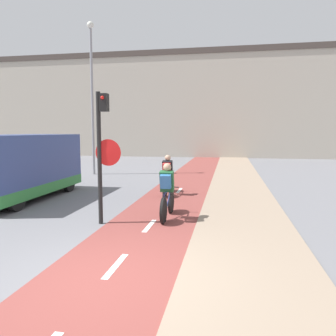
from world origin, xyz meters
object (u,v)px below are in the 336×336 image
(van, at_px, (21,168))
(street_lamp_far, at_px, (92,85))
(cyclist_near, at_px, (167,193))
(cyclist_far, at_px, (168,176))
(traffic_light_pole, at_px, (102,144))

(van, bearing_deg, street_lamp_far, 92.05)
(cyclist_near, bearing_deg, cyclist_far, 100.35)
(cyclist_near, bearing_deg, traffic_light_pole, -152.50)
(cyclist_far, bearing_deg, street_lamp_far, 134.95)
(cyclist_near, xyz_separation_m, cyclist_far, (-0.60, 3.30, -0.01))
(cyclist_far, bearing_deg, cyclist_near, -79.65)
(cyclist_near, xyz_separation_m, van, (-5.51, 1.64, 0.40))
(cyclist_far, height_order, van, van)
(van, bearing_deg, traffic_light_pole, -31.30)
(street_lamp_far, xyz_separation_m, cyclist_far, (5.15, -5.16, -4.17))
(traffic_light_pole, relative_size, cyclist_near, 1.86)
(cyclist_near, relative_size, van, 0.36)
(street_lamp_far, xyz_separation_m, cyclist_near, (5.76, -8.47, -4.17))
(cyclist_far, bearing_deg, van, -161.28)
(street_lamp_far, bearing_deg, cyclist_far, -45.05)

